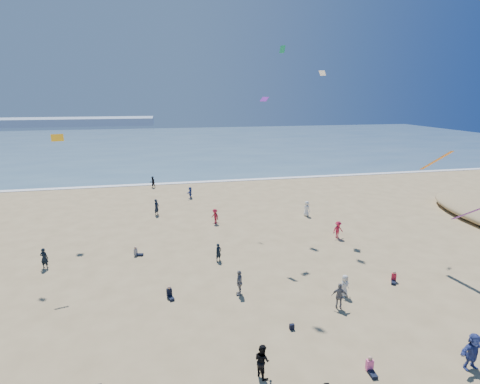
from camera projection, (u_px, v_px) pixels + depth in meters
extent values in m
cube|color=#476B84|center=(169.00, 143.00, 105.17)|extent=(220.00, 100.00, 0.06)
cube|color=white|center=(178.00, 183.00, 57.85)|extent=(220.00, 1.20, 0.08)
cube|color=#7A8EA8|center=(24.00, 122.00, 163.63)|extent=(110.00, 20.00, 3.20)
imported|color=#BD1B38|center=(338.00, 230.00, 35.57)|extent=(1.19, 0.83, 1.67)
imported|color=white|center=(307.00, 209.00, 42.06)|extent=(0.86, 1.00, 1.73)
imported|color=silver|center=(344.00, 286.00, 25.27)|extent=(0.90, 0.77, 1.55)
imported|color=black|center=(44.00, 258.00, 29.35)|extent=(0.70, 0.55, 1.70)
imported|color=black|center=(157.00, 207.00, 42.29)|extent=(0.77, 0.82, 1.89)
imported|color=#A4172B|center=(215.00, 216.00, 39.62)|extent=(1.04, 1.19, 1.60)
imported|color=gray|center=(239.00, 283.00, 25.43)|extent=(0.71, 1.13, 1.80)
imported|color=slate|center=(340.00, 296.00, 23.80)|extent=(1.09, 0.77, 1.72)
imported|color=#354892|center=(190.00, 193.00, 49.37)|extent=(1.00, 1.46, 1.52)
imported|color=black|center=(262.00, 360.00, 18.03)|extent=(0.94, 1.03, 1.72)
imported|color=black|center=(152.00, 182.00, 54.90)|extent=(1.04, 0.98, 1.70)
imported|color=black|center=(218.00, 252.00, 30.63)|extent=(0.66, 0.59, 1.52)
imported|color=#354591|center=(473.00, 351.00, 18.51)|extent=(1.83, 0.67, 1.94)
cube|color=black|center=(292.00, 327.00, 21.79)|extent=(0.28, 0.18, 0.34)
cube|color=#FFA00E|center=(57.00, 138.00, 26.54)|extent=(0.89, 0.57, 0.48)
cube|color=purple|center=(264.00, 99.00, 30.86)|extent=(0.67, 0.86, 0.36)
cube|color=white|center=(322.00, 73.00, 36.59)|extent=(0.83, 0.83, 0.46)
cube|color=#22A55A|center=(282.00, 49.00, 30.71)|extent=(0.45, 0.49, 0.60)
cube|color=#732490|center=(480.00, 209.00, 21.19)|extent=(0.35, 3.14, 2.21)
cube|color=orange|center=(436.00, 161.00, 28.76)|extent=(0.35, 2.64, 1.87)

